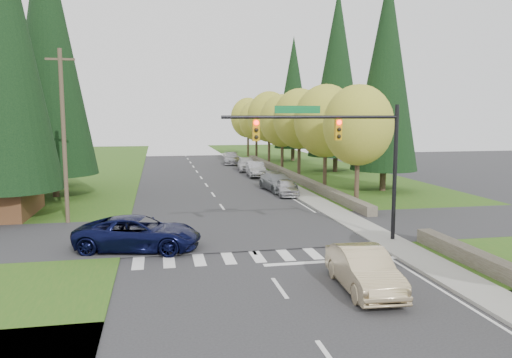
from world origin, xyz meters
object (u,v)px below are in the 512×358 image
object	(u,v)px
parked_car_d	(246,164)
parked_car_e	(232,158)
parked_car_c	(256,169)
sedan_champagne	(364,269)
suv_navy	(139,233)
parked_car_a	(286,187)
parked_car_b	(278,182)

from	to	relation	value
parked_car_d	parked_car_e	bearing A→B (deg)	99.13
parked_car_c	parked_car_e	world-z (taller)	parked_car_c
sedan_champagne	parked_car_c	xyz separation A→B (m)	(2.67, 33.65, -0.01)
suv_navy	parked_car_a	bearing A→B (deg)	-24.76
sedan_champagne	parked_car_a	bearing A→B (deg)	86.21
sedan_champagne	parked_car_e	distance (m)	46.93
parked_car_a	parked_car_e	size ratio (longest dim) A/B	0.76
parked_car_d	parked_car_e	distance (m)	7.86
suv_navy	parked_car_c	size ratio (longest dim) A/B	1.25
parked_car_a	parked_car_d	distance (m)	17.86
sedan_champagne	parked_car_b	distance (m)	23.94
parked_car_c	parked_car_d	distance (m)	5.38
sedan_champagne	parked_car_b	xyz separation A→B (m)	(2.60, 23.80, -0.03)
parked_car_b	parked_car_e	distance (m)	23.09
sedan_champagne	suv_navy	xyz separation A→B (m)	(-8.16, 7.10, 0.04)
parked_car_b	parked_car_e	bearing A→B (deg)	84.81
parked_car_c	parked_car_e	xyz separation A→B (m)	(-0.48, 13.23, -0.03)
parked_car_b	parked_car_c	world-z (taller)	parked_car_c
parked_car_a	parked_car_d	bearing A→B (deg)	94.84
parked_car_c	parked_car_d	size ratio (longest dim) A/B	0.98
sedan_champagne	parked_car_b	size ratio (longest dim) A/B	0.92
parked_car_e	parked_car_c	bearing A→B (deg)	-81.82
parked_car_a	parked_car_c	world-z (taller)	parked_car_c
sedan_champagne	parked_car_d	world-z (taller)	parked_car_d
parked_car_c	parked_car_d	bearing A→B (deg)	93.40
suv_navy	parked_car_e	world-z (taller)	suv_navy
parked_car_a	parked_car_b	distance (m)	2.62
suv_navy	parked_car_b	distance (m)	19.86
sedan_champagne	parked_car_b	bearing A→B (deg)	87.16
parked_car_c	parked_car_a	bearing A→B (deg)	-86.60
suv_navy	parked_car_e	xyz separation A→B (m)	(10.35, 39.78, -0.07)
parked_car_a	parked_car_e	distance (m)	25.71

